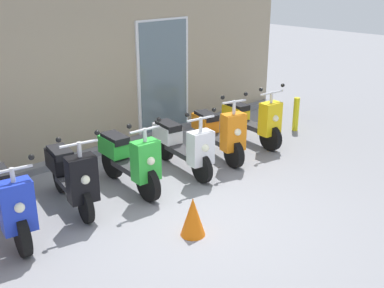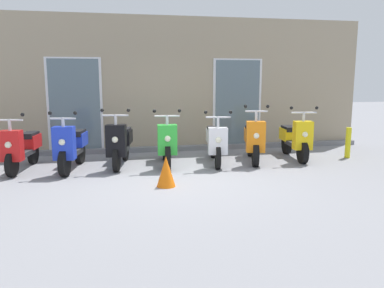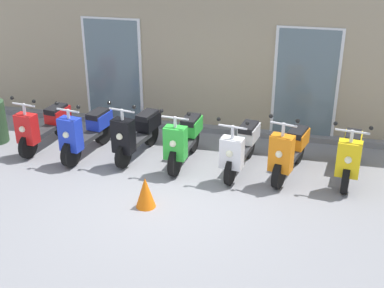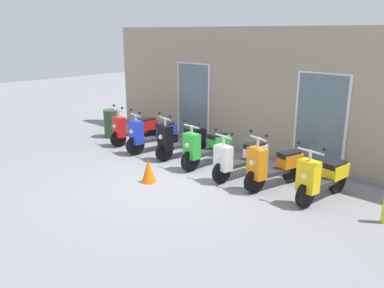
{
  "view_description": "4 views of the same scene",
  "coord_description": "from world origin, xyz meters",
  "px_view_note": "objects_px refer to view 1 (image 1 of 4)",
  "views": [
    {
      "loc": [
        -3.86,
        -4.18,
        3.18
      ],
      "look_at": [
        0.8,
        0.79,
        0.65
      ],
      "focal_mm": 44.14,
      "sensor_mm": 36.0,
      "label": 1
    },
    {
      "loc": [
        -1.07,
        -6.66,
        1.81
      ],
      "look_at": [
        0.42,
        0.84,
        0.5
      ],
      "focal_mm": 36.13,
      "sensor_mm": 36.0,
      "label": 2
    },
    {
      "loc": [
        2.08,
        -7.13,
        4.36
      ],
      "look_at": [
        0.25,
        0.63,
        0.71
      ],
      "focal_mm": 48.52,
      "sensor_mm": 36.0,
      "label": 3
    },
    {
      "loc": [
        5.91,
        -5.54,
        3.19
      ],
      "look_at": [
        -0.27,
        1.01,
        0.58
      ],
      "focal_mm": 36.55,
      "sensor_mm": 36.0,
      "label": 4
    }
  ],
  "objects_px": {
    "scooter_black": "(71,175)",
    "curb_bollard": "(296,114)",
    "scooter_green": "(129,159)",
    "traffic_cone": "(193,217)",
    "scooter_white": "(182,144)",
    "scooter_orange": "(219,132)",
    "scooter_yellow": "(252,120)",
    "scooter_blue": "(8,201)"
  },
  "relations": [
    {
      "from": "scooter_white",
      "to": "traffic_cone",
      "type": "distance_m",
      "value": 2.06
    },
    {
      "from": "scooter_green",
      "to": "scooter_yellow",
      "type": "xyz_separation_m",
      "value": [
        2.94,
        0.07,
        -0.03
      ]
    },
    {
      "from": "scooter_orange",
      "to": "scooter_yellow",
      "type": "distance_m",
      "value": 1.03
    },
    {
      "from": "scooter_black",
      "to": "curb_bollard",
      "type": "distance_m",
      "value": 5.13
    },
    {
      "from": "scooter_black",
      "to": "curb_bollard",
      "type": "relative_size",
      "value": 2.2
    },
    {
      "from": "scooter_yellow",
      "to": "scooter_orange",
      "type": "bearing_deg",
      "value": -174.36
    },
    {
      "from": "scooter_orange",
      "to": "scooter_green",
      "type": "bearing_deg",
      "value": 179.17
    },
    {
      "from": "scooter_orange",
      "to": "curb_bollard",
      "type": "bearing_deg",
      "value": -1.13
    },
    {
      "from": "scooter_green",
      "to": "traffic_cone",
      "type": "relative_size",
      "value": 3.01
    },
    {
      "from": "scooter_green",
      "to": "scooter_white",
      "type": "distance_m",
      "value": 1.06
    },
    {
      "from": "curb_bollard",
      "to": "traffic_cone",
      "type": "distance_m",
      "value": 4.67
    },
    {
      "from": "scooter_white",
      "to": "traffic_cone",
      "type": "xyz_separation_m",
      "value": [
        -1.27,
        -1.61,
        -0.21
      ]
    },
    {
      "from": "scooter_yellow",
      "to": "scooter_green",
      "type": "bearing_deg",
      "value": -178.56
    },
    {
      "from": "scooter_blue",
      "to": "scooter_green",
      "type": "distance_m",
      "value": 1.9
    },
    {
      "from": "scooter_green",
      "to": "scooter_orange",
      "type": "bearing_deg",
      "value": -0.83
    },
    {
      "from": "scooter_blue",
      "to": "scooter_orange",
      "type": "distance_m",
      "value": 3.81
    },
    {
      "from": "scooter_black",
      "to": "traffic_cone",
      "type": "distance_m",
      "value": 1.87
    },
    {
      "from": "scooter_blue",
      "to": "curb_bollard",
      "type": "distance_m",
      "value": 6.08
    },
    {
      "from": "scooter_green",
      "to": "traffic_cone",
      "type": "distance_m",
      "value": 1.67
    },
    {
      "from": "scooter_orange",
      "to": "traffic_cone",
      "type": "bearing_deg",
      "value": -142.97
    },
    {
      "from": "scooter_blue",
      "to": "curb_bollard",
      "type": "bearing_deg",
      "value": 0.01
    },
    {
      "from": "scooter_yellow",
      "to": "traffic_cone",
      "type": "bearing_deg",
      "value": -151.6
    },
    {
      "from": "scooter_blue",
      "to": "traffic_cone",
      "type": "bearing_deg",
      "value": -42.97
    },
    {
      "from": "traffic_cone",
      "to": "scooter_blue",
      "type": "bearing_deg",
      "value": 137.03
    },
    {
      "from": "scooter_orange",
      "to": "scooter_white",
      "type": "bearing_deg",
      "value": 179.93
    },
    {
      "from": "scooter_yellow",
      "to": "curb_bollard",
      "type": "distance_m",
      "value": 1.26
    },
    {
      "from": "scooter_blue",
      "to": "traffic_cone",
      "type": "xyz_separation_m",
      "value": [
        1.68,
        -1.56,
        -0.22
      ]
    },
    {
      "from": "scooter_green",
      "to": "curb_bollard",
      "type": "distance_m",
      "value": 4.19
    },
    {
      "from": "scooter_orange",
      "to": "scooter_yellow",
      "type": "xyz_separation_m",
      "value": [
        1.03,
        0.1,
        -0.01
      ]
    },
    {
      "from": "scooter_orange",
      "to": "curb_bollard",
      "type": "height_order",
      "value": "scooter_orange"
    },
    {
      "from": "scooter_blue",
      "to": "curb_bollard",
      "type": "relative_size",
      "value": 2.29
    },
    {
      "from": "scooter_black",
      "to": "scooter_blue",
      "type": "bearing_deg",
      "value": -171.19
    },
    {
      "from": "scooter_yellow",
      "to": "curb_bollard",
      "type": "bearing_deg",
      "value": -6.72
    },
    {
      "from": "scooter_orange",
      "to": "curb_bollard",
      "type": "relative_size",
      "value": 2.2
    },
    {
      "from": "curb_bollard",
      "to": "scooter_black",
      "type": "bearing_deg",
      "value": 178.36
    },
    {
      "from": "scooter_orange",
      "to": "traffic_cone",
      "type": "xyz_separation_m",
      "value": [
        -2.13,
        -1.61,
        -0.21
      ]
    },
    {
      "from": "scooter_blue",
      "to": "scooter_black",
      "type": "distance_m",
      "value": 0.97
    },
    {
      "from": "scooter_white",
      "to": "scooter_orange",
      "type": "xyz_separation_m",
      "value": [
        0.86,
        -0.0,
        0.0
      ]
    },
    {
      "from": "scooter_black",
      "to": "scooter_orange",
      "type": "distance_m",
      "value": 2.85
    },
    {
      "from": "scooter_blue",
      "to": "scooter_white",
      "type": "height_order",
      "value": "scooter_blue"
    },
    {
      "from": "scooter_black",
      "to": "scooter_green",
      "type": "relative_size",
      "value": 0.99
    },
    {
      "from": "scooter_white",
      "to": "scooter_orange",
      "type": "bearing_deg",
      "value": -0.07
    }
  ]
}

